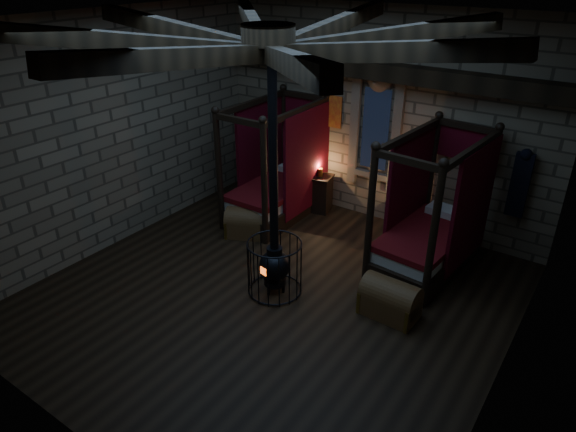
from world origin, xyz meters
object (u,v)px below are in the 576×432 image
Objects in this scene: bed_right at (429,235)px; trunk_right at (390,299)px; trunk_left at (247,223)px; stove at (275,261)px; bed_left at (278,188)px.

trunk_right is (0.07, -1.71, -0.31)m from bed_right.
stove reaches higher than trunk_left.
bed_right is 2.81m from stove.
trunk_right reaches higher than trunk_left.
stove is at bearing -55.62° from bed_left.
stove reaches higher than trunk_right.
stove reaches higher than bed_right.
trunk_left is at bearing 169.91° from trunk_right.
bed_right is 3.45m from trunk_left.
bed_left is 1.17m from trunk_left.
trunk_left is (-3.29, -0.99, -0.32)m from bed_right.
stove is (-1.80, -0.50, 0.30)m from trunk_right.
bed_left is 0.59× the size of stove.
trunk_right is at bearing -37.05° from trunk_left.
bed_right is 2.70× the size of trunk_right.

